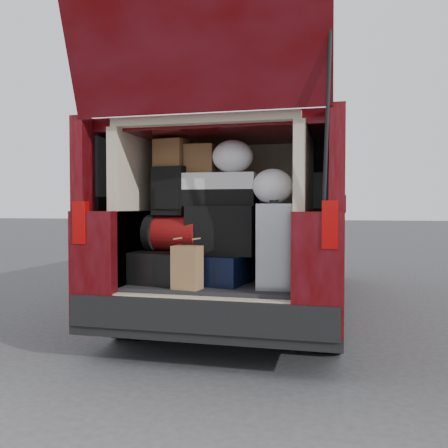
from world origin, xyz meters
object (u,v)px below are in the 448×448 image
Objects in this scene: silver_roller at (274,245)px; twotone_duffel at (221,190)px; black_hardshell at (167,266)px; navy_hardshell at (221,269)px; red_duffel at (175,233)px; kraft_bag at (187,268)px; black_soft_case at (223,230)px; backpack at (170,191)px.

twotone_duffel reaches higher than silver_roller.
navy_hardshell is (0.44, 0.01, -0.01)m from black_hardshell.
silver_roller reaches higher than navy_hardshell.
red_duffel reaches higher than navy_hardshell.
kraft_bag is 0.55× the size of twotone_duffel.
black_hardshell is 1.16× the size of black_soft_case.
kraft_bag is 0.69m from twotone_duffel.
backpack is (-0.40, -0.02, 0.60)m from navy_hardshell.
twotone_duffel is at bearing 76.76° from kraft_bag.
backpack is (-0.24, 0.32, 0.55)m from kraft_bag.
kraft_bag is at bearing -164.55° from silver_roller.
kraft_bag is (-0.16, -0.34, 0.04)m from navy_hardshell.
backpack is at bearing 167.47° from silver_roller.
twotone_duffel is (-0.43, 0.12, 0.41)m from silver_roller.
black_hardshell is 0.43m from kraft_bag.
backpack is 0.67× the size of twotone_duffel.
black_soft_case is (0.38, 0.00, 0.02)m from red_duffel.
kraft_bag is 0.45m from black_soft_case.
navy_hardshell is 1.62× the size of kraft_bag.
black_soft_case is at bearing 11.08° from black_hardshell.
red_duffel is (0.06, 0.01, 0.26)m from black_hardshell.
silver_roller reaches higher than black_hardshell.
red_duffel is (-0.21, 0.34, 0.22)m from kraft_bag.
silver_roller is 0.43m from black_soft_case.
backpack is at bearing -11.38° from black_hardshell.
black_soft_case is (-0.40, 0.09, 0.10)m from silver_roller.
twotone_duffel is at bearing 120.83° from navy_hardshell.
black_soft_case reaches higher than navy_hardshell.
twotone_duffel reaches higher than black_hardshell.
navy_hardshell is at bearing 159.95° from silver_roller.
black_soft_case is 0.92× the size of twotone_duffel.
black_soft_case is (0.17, 0.34, 0.25)m from kraft_bag.
twotone_duffel reaches higher than kraft_bag.
red_duffel is 0.38m from black_soft_case.
backpack reaches higher than twotone_duffel.
twotone_duffel reaches higher than navy_hardshell.
backpack is (0.03, -0.01, 0.59)m from black_hardshell.
black_soft_case is at bearing -58.86° from twotone_duffel.
black_hardshell reaches higher than navy_hardshell.
navy_hardshell is at bearing -70.13° from twotone_duffel.
silver_roller reaches higher than kraft_bag.
kraft_bag is at bearing -40.57° from black_hardshell.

